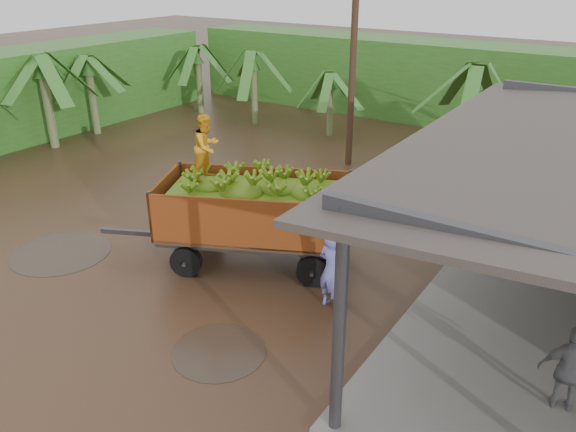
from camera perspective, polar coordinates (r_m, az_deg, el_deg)
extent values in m
plane|color=black|center=(14.77, -6.27, -3.81)|extent=(100.00, 100.00, 0.00)
cube|color=#2D661E|center=(28.39, 11.65, 13.58)|extent=(22.00, 3.00, 3.60)
cube|color=#2D661E|center=(26.92, -24.77, 11.28)|extent=(3.00, 18.00, 3.60)
cube|color=#47474C|center=(15.05, -15.29, -1.63)|extent=(1.71, 0.89, 0.12)
imported|color=orange|center=(13.59, -8.26, 6.97)|extent=(0.61, 0.78, 1.58)
imported|color=#767CD7|center=(12.14, 4.45, -5.53)|extent=(0.73, 0.56, 1.81)
imported|color=slate|center=(10.61, 26.73, -13.92)|extent=(1.05, 0.63, 1.68)
cylinder|color=#47301E|center=(20.32, 6.65, 16.13)|extent=(0.24, 0.24, 8.10)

